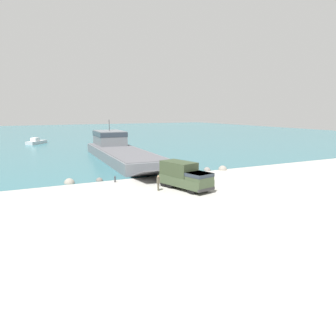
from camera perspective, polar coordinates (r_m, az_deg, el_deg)
ground_plane at (r=42.76m, az=-0.64°, el=-2.58°), size 240.00×240.00×0.00m
water_surface at (r=133.50m, az=-18.97°, el=5.48°), size 240.00×180.00×0.01m
landing_craft at (r=65.42m, az=-8.54°, el=3.24°), size 10.25×38.38×7.32m
military_truck at (r=39.19m, az=2.88°, el=-1.35°), size 4.17×7.45×3.20m
soldier_on_ramp at (r=38.40m, az=-1.71°, el=-2.41°), size 0.24×0.44×1.83m
moored_boat_a at (r=99.13m, az=-21.96°, el=4.25°), size 6.14×6.57×1.82m
mooring_bollard at (r=43.48m, az=-9.22°, el=-1.88°), size 0.23×0.23×0.84m
shoreline_rock_a at (r=44.81m, az=-11.87°, el=-2.21°), size 0.92×0.92×0.92m
shoreline_rock_b at (r=52.63m, az=9.48°, el=-0.32°), size 1.39×1.39×1.39m
shoreline_rock_c at (r=44.21m, az=-16.80°, el=-2.59°), size 1.37×1.37×1.37m
shoreline_rock_d at (r=51.68m, az=6.81°, el=-0.45°), size 1.09×1.09×1.09m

